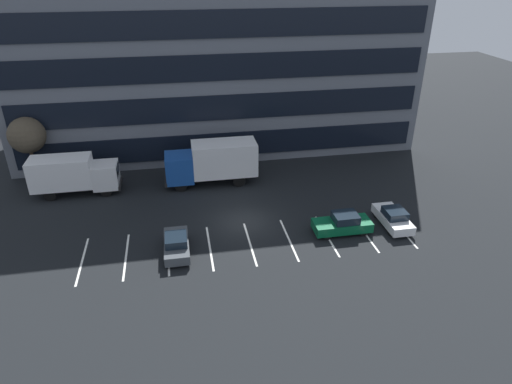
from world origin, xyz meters
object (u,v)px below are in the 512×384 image
at_px(box_truck_white, 73,174).
at_px(bare_tree, 27,135).
at_px(sedan_forest, 343,224).
at_px(sedan_white, 393,218).
at_px(box_truck_blue, 213,161).
at_px(sedan_charcoal, 176,244).

bearing_deg(box_truck_white, bare_tree, 139.68).
bearing_deg(sedan_forest, bare_tree, 151.16).
bearing_deg(sedan_white, box_truck_blue, 142.08).
bearing_deg(bare_tree, box_truck_white, -40.32).
bearing_deg(sedan_white, sedan_charcoal, -177.70).
xyz_separation_m(box_truck_white, sedan_forest, (19.95, -9.83, -1.14)).
bearing_deg(sedan_charcoal, box_truck_white, 128.23).
distance_m(box_truck_blue, sedan_charcoal, 10.91).
bearing_deg(sedan_forest, box_truck_white, 153.77).
xyz_separation_m(box_truck_white, bare_tree, (-3.88, 3.29, 2.40)).
bearing_deg(sedan_forest, box_truck_blue, 130.50).
relative_size(sedan_forest, sedan_white, 1.05).
xyz_separation_m(sedan_forest, sedan_white, (3.97, 0.18, -0.03)).
bearing_deg(bare_tree, sedan_white, -24.96).
distance_m(box_truck_white, bare_tree, 5.62).
bearing_deg(bare_tree, sedan_forest, -28.84).
bearing_deg(box_truck_white, sedan_forest, -26.23).
relative_size(sedan_charcoal, sedan_forest, 0.94).
height_order(sedan_forest, bare_tree, bare_tree).
xyz_separation_m(sedan_charcoal, sedan_white, (15.82, 0.64, 0.01)).
distance_m(box_truck_blue, sedan_forest, 12.93).
bearing_deg(sedan_charcoal, sedan_forest, 2.20).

